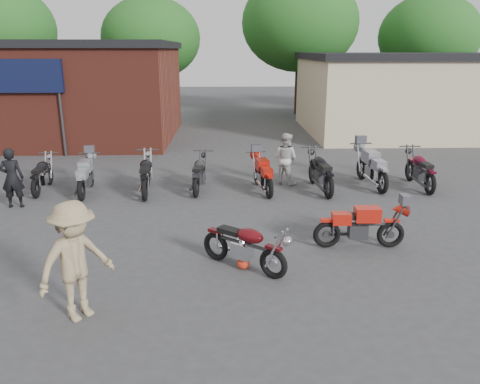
{
  "coord_description": "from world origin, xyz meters",
  "views": [
    {
      "loc": [
        -0.56,
        -7.88,
        3.91
      ],
      "look_at": [
        -0.25,
        2.01,
        0.9
      ],
      "focal_mm": 35.0,
      "sensor_mm": 36.0,
      "label": 1
    }
  ],
  "objects_px": {
    "person_dark": "(12,178)",
    "row_bike_7": "(420,168)",
    "row_bike_6": "(372,166)",
    "person_tan": "(75,261)",
    "row_bike_0": "(42,173)",
    "person_light": "(285,159)",
    "helmet": "(243,263)",
    "sportbike": "(361,224)",
    "row_bike_1": "(86,174)",
    "vintage_motorcycle": "(245,243)",
    "row_bike_3": "(200,171)",
    "row_bike_4": "(263,173)",
    "row_bike_5": "(321,170)",
    "row_bike_2": "(146,172)"
  },
  "relations": [
    {
      "from": "person_tan",
      "to": "row_bike_7",
      "type": "height_order",
      "value": "person_tan"
    },
    {
      "from": "person_dark",
      "to": "person_tan",
      "type": "relative_size",
      "value": 0.84
    },
    {
      "from": "person_dark",
      "to": "row_bike_0",
      "type": "height_order",
      "value": "person_dark"
    },
    {
      "from": "row_bike_6",
      "to": "row_bike_7",
      "type": "distance_m",
      "value": 1.39
    },
    {
      "from": "person_tan",
      "to": "row_bike_4",
      "type": "bearing_deg",
      "value": 16.66
    },
    {
      "from": "person_light",
      "to": "row_bike_1",
      "type": "relative_size",
      "value": 0.82
    },
    {
      "from": "person_dark",
      "to": "row_bike_3",
      "type": "distance_m",
      "value": 4.91
    },
    {
      "from": "sportbike",
      "to": "row_bike_2",
      "type": "xyz_separation_m",
      "value": [
        -5.01,
        4.03,
        0.07
      ]
    },
    {
      "from": "person_dark",
      "to": "row_bike_4",
      "type": "relative_size",
      "value": 0.82
    },
    {
      "from": "person_tan",
      "to": "row_bike_4",
      "type": "relative_size",
      "value": 0.98
    },
    {
      "from": "row_bike_5",
      "to": "row_bike_3",
      "type": "bearing_deg",
      "value": 81.83
    },
    {
      "from": "vintage_motorcycle",
      "to": "row_bike_3",
      "type": "relative_size",
      "value": 0.94
    },
    {
      "from": "row_bike_0",
      "to": "row_bike_3",
      "type": "xyz_separation_m",
      "value": [
        4.51,
        -0.05,
        0.02
      ]
    },
    {
      "from": "person_tan",
      "to": "row_bike_0",
      "type": "bearing_deg",
      "value": 67.47
    },
    {
      "from": "row_bike_6",
      "to": "row_bike_7",
      "type": "relative_size",
      "value": 1.05
    },
    {
      "from": "vintage_motorcycle",
      "to": "helmet",
      "type": "bearing_deg",
      "value": 178.41
    },
    {
      "from": "helmet",
      "to": "row_bike_0",
      "type": "height_order",
      "value": "row_bike_0"
    },
    {
      "from": "person_dark",
      "to": "row_bike_7",
      "type": "distance_m",
      "value": 11.27
    },
    {
      "from": "row_bike_4",
      "to": "helmet",
      "type": "bearing_deg",
      "value": 161.86
    },
    {
      "from": "person_light",
      "to": "row_bike_1",
      "type": "height_order",
      "value": "person_light"
    },
    {
      "from": "row_bike_4",
      "to": "row_bike_5",
      "type": "relative_size",
      "value": 0.9
    },
    {
      "from": "person_light",
      "to": "row_bike_6",
      "type": "bearing_deg",
      "value": -149.1
    },
    {
      "from": "row_bike_0",
      "to": "row_bike_7",
      "type": "bearing_deg",
      "value": -94.48
    },
    {
      "from": "sportbike",
      "to": "person_light",
      "type": "bearing_deg",
      "value": 102.64
    },
    {
      "from": "row_bike_6",
      "to": "vintage_motorcycle",
      "type": "bearing_deg",
      "value": 138.44
    },
    {
      "from": "vintage_motorcycle",
      "to": "sportbike",
      "type": "distance_m",
      "value": 2.59
    },
    {
      "from": "person_tan",
      "to": "row_bike_7",
      "type": "distance_m",
      "value": 10.46
    },
    {
      "from": "person_light",
      "to": "row_bike_7",
      "type": "xyz_separation_m",
      "value": [
        3.92,
        -0.51,
        -0.19
      ]
    },
    {
      "from": "person_light",
      "to": "sportbike",
      "type": "bearing_deg",
      "value": 139.31
    },
    {
      "from": "helmet",
      "to": "row_bike_0",
      "type": "distance_m",
      "value": 7.65
    },
    {
      "from": "helmet",
      "to": "person_light",
      "type": "bearing_deg",
      "value": 75.52
    },
    {
      "from": "row_bike_3",
      "to": "row_bike_7",
      "type": "height_order",
      "value": "row_bike_7"
    },
    {
      "from": "helmet",
      "to": "sportbike",
      "type": "bearing_deg",
      "value": 20.37
    },
    {
      "from": "person_light",
      "to": "row_bike_7",
      "type": "relative_size",
      "value": 0.76
    },
    {
      "from": "sportbike",
      "to": "row_bike_1",
      "type": "height_order",
      "value": "row_bike_1"
    },
    {
      "from": "vintage_motorcycle",
      "to": "helmet",
      "type": "height_order",
      "value": "vintage_motorcycle"
    },
    {
      "from": "helmet",
      "to": "row_bike_4",
      "type": "bearing_deg",
      "value": 81.47
    },
    {
      "from": "vintage_motorcycle",
      "to": "row_bike_1",
      "type": "distance_m",
      "value": 6.58
    },
    {
      "from": "row_bike_1",
      "to": "row_bike_6",
      "type": "xyz_separation_m",
      "value": [
        8.29,
        0.47,
        0.07
      ]
    },
    {
      "from": "person_tan",
      "to": "row_bike_6",
      "type": "xyz_separation_m",
      "value": [
        6.56,
        6.99,
        -0.31
      ]
    },
    {
      "from": "row_bike_5",
      "to": "row_bike_6",
      "type": "xyz_separation_m",
      "value": [
        1.61,
        0.43,
        0.01
      ]
    },
    {
      "from": "row_bike_2",
      "to": "row_bike_6",
      "type": "distance_m",
      "value": 6.6
    },
    {
      "from": "row_bike_7",
      "to": "helmet",
      "type": "bearing_deg",
      "value": 134.38
    },
    {
      "from": "person_dark",
      "to": "row_bike_1",
      "type": "relative_size",
      "value": 0.82
    },
    {
      "from": "row_bike_6",
      "to": "person_light",
      "type": "bearing_deg",
      "value": 77.38
    },
    {
      "from": "row_bike_5",
      "to": "row_bike_4",
      "type": "bearing_deg",
      "value": 84.93
    },
    {
      "from": "row_bike_0",
      "to": "person_light",
      "type": "bearing_deg",
      "value": -90.26
    },
    {
      "from": "person_light",
      "to": "row_bike_5",
      "type": "relative_size",
      "value": 0.73
    },
    {
      "from": "row_bike_4",
      "to": "row_bike_7",
      "type": "height_order",
      "value": "row_bike_7"
    },
    {
      "from": "vintage_motorcycle",
      "to": "row_bike_3",
      "type": "height_order",
      "value": "row_bike_3"
    }
  ]
}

